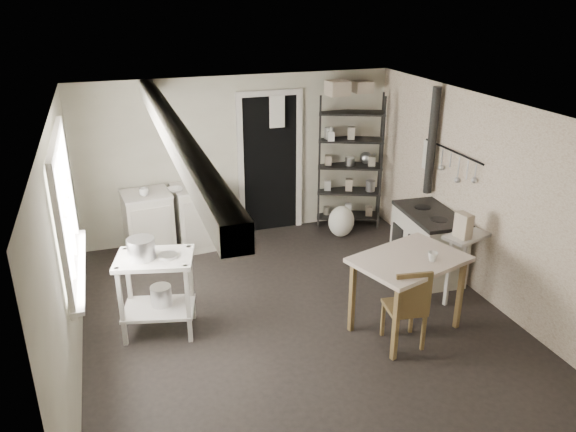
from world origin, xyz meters
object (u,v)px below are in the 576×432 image
object	(u,v)px
prep_table	(158,298)
stove	(428,241)
flour_sack	(341,221)
chair	(405,301)
shelf_rack	(350,164)
stockpot	(142,252)
work_table	(406,297)
base_cabinets	(173,219)

from	to	relation	value
prep_table	stove	xyz separation A→B (m)	(3.37, 0.28, 0.04)
flour_sack	chair	bearing A→B (deg)	-100.06
stove	shelf_rack	bearing A→B (deg)	102.82
stockpot	work_table	distance (m)	2.76
shelf_rack	flour_sack	world-z (taller)	shelf_rack
work_table	chair	bearing A→B (deg)	-123.78
shelf_rack	stove	distance (m)	1.91
stockpot	shelf_rack	world-z (taller)	shelf_rack
work_table	shelf_rack	bearing A→B (deg)	77.79
flour_sack	prep_table	bearing A→B (deg)	-149.20
stove	prep_table	bearing A→B (deg)	-171.31
stockpot	base_cabinets	xyz separation A→B (m)	(0.54, 1.96, -0.48)
prep_table	base_cabinets	size ratio (longest dim) A/B	0.65
shelf_rack	work_table	world-z (taller)	shelf_rack
stockpot	chair	size ratio (longest dim) A/B	0.33
stockpot	flour_sack	world-z (taller)	stockpot
shelf_rack	stove	xyz separation A→B (m)	(0.28, -1.81, -0.51)
prep_table	flour_sack	distance (m)	3.26
prep_table	stockpot	bearing A→B (deg)	175.22
work_table	flour_sack	distance (m)	2.47
stockpot	base_cabinets	bearing A→B (deg)	74.59
stockpot	shelf_rack	xyz separation A→B (m)	(3.20, 2.08, 0.01)
base_cabinets	shelf_rack	world-z (taller)	shelf_rack
stove	chair	xyz separation A→B (m)	(-1.05, -1.27, 0.04)
base_cabinets	work_table	bearing A→B (deg)	-58.81
base_cabinets	stockpot	bearing A→B (deg)	-110.93
stove	work_table	world-z (taller)	stove
prep_table	stove	bearing A→B (deg)	4.70
shelf_rack	chair	world-z (taller)	shelf_rack
flour_sack	shelf_rack	bearing A→B (deg)	55.38
stockpot	work_table	bearing A→B (deg)	-16.89
chair	flour_sack	xyz separation A→B (m)	(0.47, 2.66, -0.24)
stockpot	work_table	xyz separation A→B (m)	(2.58, -0.78, -0.56)
stockpot	base_cabinets	distance (m)	2.09
stove	chair	size ratio (longest dim) A/B	1.17
prep_table	stockpot	size ratio (longest dim) A/B	2.97
chair	flour_sack	bearing A→B (deg)	87.88
prep_table	work_table	bearing A→B (deg)	-17.42
base_cabinets	shelf_rack	xyz separation A→B (m)	(2.66, 0.12, 0.49)
stove	work_table	bearing A→B (deg)	-126.60
stove	flour_sack	distance (m)	1.52
chair	shelf_rack	bearing A→B (deg)	84.02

